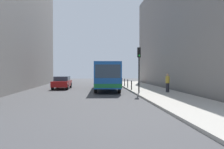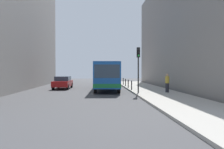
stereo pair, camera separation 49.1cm
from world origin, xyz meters
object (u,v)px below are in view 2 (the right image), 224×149
bollard_mid (128,84)px  bollard_farthest (123,81)px  car_beside_bus (63,82)px  bus (107,74)px  car_behind_bus (106,79)px  bollard_near (132,85)px  pedestrian_near_signal (167,83)px  traffic_light (138,61)px  bollard_far (126,82)px

bollard_mid → bollard_farthest: (0.00, 5.54, 0.00)m
car_beside_bus → bus: bearing=164.6°
car_behind_bus → bollard_near: 13.91m
pedestrian_near_signal → bus: bearing=-92.2°
traffic_light → bollard_mid: 6.73m
car_beside_bus → bollard_far: 8.04m
bollard_near → bollard_far: bearing=90.0°
car_beside_bus → car_behind_bus: same height
bus → bollard_farthest: (2.52, 6.49, -1.10)m
bollard_mid → pedestrian_near_signal: size_ratio=0.55×
bollard_mid → bus: bearing=-159.5°
bus → bollard_near: 3.31m
bollard_far → bollard_mid: bearing=-90.0°
car_beside_bus → pedestrian_near_signal: pedestrian_near_signal is taller
bus → car_beside_bus: bearing=-14.3°
car_beside_bus → bollard_far: size_ratio=4.67×
car_beside_bus → traffic_light: size_ratio=1.08×
bus → bollard_farthest: bearing=-109.1°
traffic_light → bollard_farthest: 12.08m
car_behind_bus → traffic_light: (2.34, -17.25, 2.22)m
car_behind_bus → pedestrian_near_signal: size_ratio=2.58×
car_behind_bus → bollard_mid: car_behind_bus is taller
bollard_farthest → pedestrian_near_signal: (2.85, -11.54, 0.39)m
bollard_mid → bollard_far: bearing=90.0°
traffic_light → bollard_farthest: (-0.10, 11.84, -2.38)m
traffic_light → bollard_far: bearing=90.6°
bus → bollard_farthest: 7.05m
bus → car_behind_bus: 11.94m
car_beside_bus → pedestrian_near_signal: 12.47m
bus → bollard_near: size_ratio=11.69×
bus → bollard_mid: 2.91m
bus → traffic_light: size_ratio=2.71×
bollard_mid → bollard_far: size_ratio=1.00×
bollard_near → traffic_light: bearing=-88.4°
bollard_farthest → pedestrian_near_signal: pedestrian_near_signal is taller
traffic_light → pedestrian_near_signal: size_ratio=2.38×
bollard_mid → bollard_near: bearing=-90.0°
bus → bollard_far: bus is taller
car_beside_bus → bollard_mid: bearing=176.6°
bus → traffic_light: bearing=118.3°
traffic_light → car_beside_bus: bearing=138.6°
bus → bollard_mid: size_ratio=11.69×
bus → car_behind_bus: bus is taller
bollard_near → bollard_mid: (0.00, 2.77, 0.00)m
bollard_far → pedestrian_near_signal: pedestrian_near_signal is taller
bollard_mid → pedestrian_near_signal: 6.65m
bus → car_behind_bus: size_ratio=2.50×
bollard_far → bus: bearing=-124.2°
bollard_mid → pedestrian_near_signal: (2.85, -6.00, 0.39)m
bollard_far → pedestrian_near_signal: 9.23m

